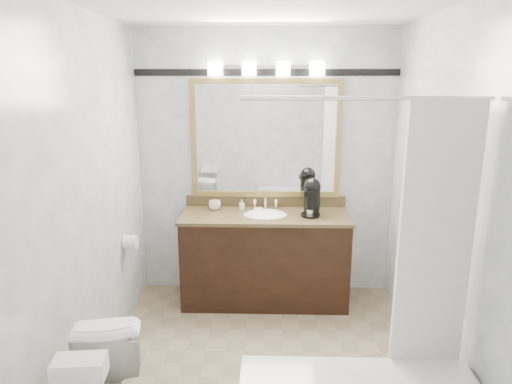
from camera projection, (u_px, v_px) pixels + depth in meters
room at (264, 201)px, 3.05m from camera, size 2.42×2.62×2.52m
vanity at (265, 256)px, 4.24m from camera, size 1.53×0.58×0.97m
mirror at (266, 139)px, 4.24m from camera, size 1.40×0.04×1.10m
vanity_light_bar at (266, 68)px, 4.03m from camera, size 1.02×0.14×0.12m
accent_stripe at (266, 72)px, 4.10m from camera, size 2.40×0.01×0.06m
tp_roll at (130, 242)px, 3.86m from camera, size 0.11×0.12×0.12m
tissue_box at (80, 368)px, 2.11m from camera, size 0.25×0.16×0.10m
coffee_maker at (312, 196)px, 4.09m from camera, size 0.18×0.22×0.34m
cup_left at (215, 205)px, 4.27m from camera, size 0.14×0.14×0.09m
soap_bottle_a at (242, 205)px, 4.26m from camera, size 0.06×0.06×0.10m
soap_bar at (258, 209)px, 4.25m from camera, size 0.09×0.07×0.02m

